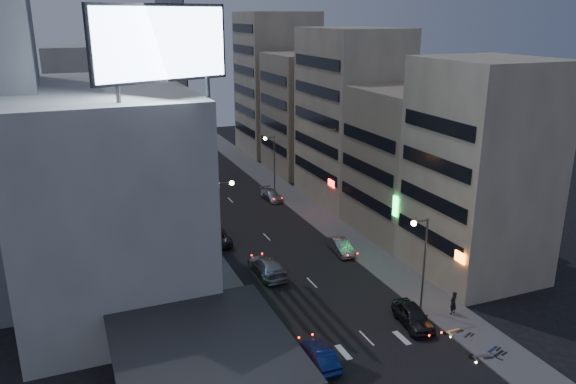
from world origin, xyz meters
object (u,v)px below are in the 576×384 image
scooter_black_a (502,343)px  scooter_silver_a (491,347)px  parked_car_right_far (272,195)px  scooter_silver_b (460,321)px  road_car_silver (267,266)px  person (453,303)px  scooter_blue (496,339)px  parked_car_left (216,237)px  parked_car_right_near (413,316)px  scooter_black_b (470,326)px  parked_car_right_mid (341,246)px  road_car_blue (320,356)px

scooter_black_a → scooter_silver_a: (-1.17, -0.11, 0.06)m
parked_car_right_far → scooter_silver_b: 35.85m
road_car_silver → scooter_black_a: bearing=121.7°
person → scooter_blue: (-0.02, -5.04, -0.44)m
parked_car_left → scooter_black_a: size_ratio=2.94×
parked_car_right_near → scooter_black_b: (3.38, -2.68, -0.20)m
scooter_silver_b → scooter_black_b: bearing=-156.1°
parked_car_right_mid → scooter_silver_a: parked_car_right_mid is taller
scooter_silver_b → parked_car_right_mid: bearing=5.1°
person → scooter_silver_b: size_ratio=1.02×
person → scooter_silver_a: 5.90m
parked_car_right_near → road_car_blue: parked_car_right_near is taller
parked_car_left → scooter_silver_b: parked_car_left is taller
parked_car_right_near → scooter_blue: parked_car_right_near is taller
parked_car_right_mid → person: person is taller
parked_car_left → scooter_silver_a: parked_car_left is taller
parked_car_right_mid → road_car_blue: size_ratio=1.01×
scooter_black_b → scooter_silver_a: bearing=144.3°
road_car_blue → parked_car_right_near: bearing=-165.4°
scooter_black_a → scooter_silver_b: size_ratio=0.94×
road_car_blue → scooter_black_b: road_car_blue is taller
scooter_black_b → person: bearing=-35.3°
person → parked_car_left: bearing=-76.2°
road_car_silver → parked_car_right_far: bearing=-111.9°
parked_car_right_far → scooter_black_b: parked_car_right_far is taller
road_car_silver → person: bearing=131.7°
parked_car_right_near → person: bearing=9.9°
scooter_black_b → parked_car_right_mid: bearing=-17.3°
scooter_silver_a → scooter_black_b: (0.61, 2.96, -0.11)m
parked_car_right_mid → road_car_silver: (-8.79, -1.92, 0.14)m
parked_car_right_near → parked_car_right_mid: parked_car_right_near is taller
scooter_black_a → scooter_silver_b: (-0.91, 3.61, 0.03)m
road_car_silver → parked_car_right_mid: bearing=-167.8°
parked_car_left → parked_car_right_near: bearing=115.1°
scooter_blue → scooter_black_b: scooter_blue is taller
scooter_black_a → parked_car_right_far: bearing=-13.6°
parked_car_right_mid → scooter_blue: bearing=-77.7°
parked_car_right_near → parked_car_left: size_ratio=0.91×
parked_car_right_near → parked_car_right_far: (0.83, 33.86, -0.16)m
scooter_silver_a → scooter_silver_b: bearing=9.6°
scooter_silver_a → scooter_blue: bearing=-43.5°
parked_car_right_near → scooter_silver_a: bearing=-55.8°
scooter_silver_a → scooter_black_b: scooter_silver_a is taller
person → scooter_silver_b: person is taller
parked_car_right_far → scooter_black_b: bearing=-89.1°
road_car_silver → scooter_black_b: (10.88, -15.56, -0.23)m
scooter_silver_a → scooter_black_b: bearing=2.0°
parked_car_right_far → scooter_black_a: parked_car_right_far is taller
parked_car_right_far → road_car_blue: (-9.87, -35.82, 0.04)m
parked_car_right_near → parked_car_right_far: 33.87m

